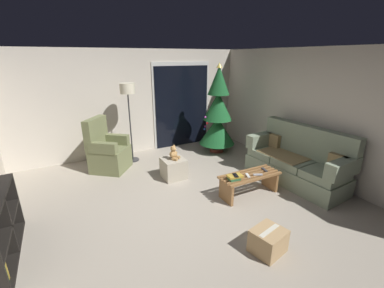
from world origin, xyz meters
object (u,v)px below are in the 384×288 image
(coffee_table, at_px, (249,181))
(teddy_bear_honey, at_px, (174,153))
(remote_white, at_px, (248,176))
(ottoman, at_px, (174,168))
(couch, at_px, (297,162))
(armchair, at_px, (108,152))
(book_stack, at_px, (235,177))
(cell_phone, at_px, (235,175))
(floor_lamp, at_px, (128,96))
(remote_graphite, at_px, (264,170))
(christmas_tree, at_px, (218,115))
(cardboard_box_taped_mid_floor, at_px, (268,241))
(remote_silver, at_px, (258,175))

(coffee_table, bearing_deg, teddy_bear_honey, 126.19)
(remote_white, xyz_separation_m, ottoman, (-0.82, 1.28, -0.21))
(couch, distance_m, armchair, 3.87)
(book_stack, bearing_deg, couch, 1.06)
(ottoman, bearing_deg, cell_phone, -66.69)
(floor_lamp, bearing_deg, remote_graphite, -55.22)
(remote_graphite, distance_m, ottoman, 1.76)
(floor_lamp, height_order, teddy_bear_honey, floor_lamp)
(remote_white, height_order, book_stack, book_stack)
(couch, distance_m, remote_graphite, 0.83)
(christmas_tree, bearing_deg, teddy_bear_honey, -151.31)
(remote_graphite, xyz_separation_m, cell_phone, (-0.69, -0.05, 0.07))
(remote_graphite, xyz_separation_m, cardboard_box_taped_mid_floor, (-1.03, -1.21, -0.25))
(book_stack, distance_m, armchair, 2.80)
(remote_silver, xyz_separation_m, christmas_tree, (0.59, 2.19, 0.56))
(armchair, distance_m, ottoman, 1.49)
(cardboard_box_taped_mid_floor, bearing_deg, christmas_tree, 67.34)
(book_stack, bearing_deg, cardboard_box_taped_mid_floor, -106.05)
(remote_graphite, bearing_deg, coffee_table, -165.44)
(remote_silver, xyz_separation_m, cell_phone, (-0.44, 0.05, 0.07))
(couch, height_order, book_stack, couch)
(remote_graphite, relative_size, cell_phone, 1.08)
(remote_graphite, xyz_separation_m, armchair, (-2.32, 2.24, -0.00))
(armchair, relative_size, ottoman, 2.57)
(cardboard_box_taped_mid_floor, bearing_deg, armchair, 110.60)
(floor_lamp, relative_size, teddy_bear_honey, 6.25)
(remote_white, height_order, floor_lamp, floor_lamp)
(floor_lamp, height_order, cardboard_box_taped_mid_floor, floor_lamp)
(remote_silver, distance_m, book_stack, 0.46)
(remote_silver, xyz_separation_m, remote_graphite, (0.24, 0.10, 0.00))
(cardboard_box_taped_mid_floor, bearing_deg, cell_phone, 73.45)
(coffee_table, height_order, teddy_bear_honey, teddy_bear_honey)
(remote_graphite, bearing_deg, book_stack, -163.21)
(remote_graphite, relative_size, christmas_tree, 0.07)
(cell_phone, bearing_deg, book_stack, 141.88)
(floor_lamp, height_order, ottoman, floor_lamp)
(floor_lamp, distance_m, teddy_bear_honey, 1.68)
(remote_white, distance_m, floor_lamp, 3.06)
(couch, relative_size, armchair, 1.76)
(christmas_tree, relative_size, floor_lamp, 1.23)
(couch, xyz_separation_m, cardboard_box_taped_mid_floor, (-1.85, -1.20, -0.25))
(couch, relative_size, teddy_bear_honey, 6.98)
(remote_white, relative_size, book_stack, 0.59)
(book_stack, relative_size, cell_phone, 1.84)
(teddy_bear_honey, bearing_deg, remote_white, -57.40)
(remote_silver, bearing_deg, couch, -61.58)
(ottoman, bearing_deg, teddy_bear_honey, -53.81)
(christmas_tree, bearing_deg, ottoman, -151.65)
(remote_white, distance_m, armchair, 2.98)
(cell_phone, distance_m, ottoman, 1.42)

